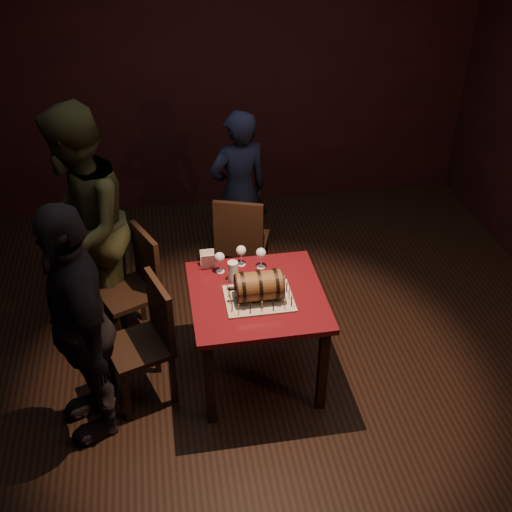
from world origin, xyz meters
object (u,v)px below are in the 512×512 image
object	(u,v)px
pint_of_ale	(233,272)
chair_left_rear	(137,282)
pub_table	(257,307)
person_back	(239,192)
person_left_rear	(82,228)
chair_left_front	(149,335)
chair_back	(241,240)
wine_glass_right	(261,254)
wine_glass_mid	(241,251)
person_left_front	(79,324)
barrel_cake	(259,286)
wine_glass_left	(220,258)

from	to	relation	value
pint_of_ale	chair_left_rear	bearing A→B (deg)	149.53
chair_left_rear	pint_of_ale	bearing A→B (deg)	-30.47
pub_table	person_back	size ratio (longest dim) A/B	0.61
pub_table	person_left_rear	world-z (taller)	person_left_rear
chair_left_rear	person_back	bearing A→B (deg)	43.69
chair_left_rear	chair_left_front	world-z (taller)	same
chair_back	chair_left_front	world-z (taller)	same
chair_left_front	wine_glass_right	bearing A→B (deg)	22.16
person_back	wine_glass_mid	bearing A→B (deg)	67.19
person_left_front	wine_glass_right	bearing A→B (deg)	97.14
wine_glass_right	chair_back	size ratio (longest dim) A/B	0.17
pub_table	chair_left_front	distance (m)	0.76
pint_of_ale	chair_back	xyz separation A→B (m)	(0.18, 0.84, -0.30)
wine_glass_right	chair_left_rear	bearing A→B (deg)	162.51
pint_of_ale	chair_left_front	xyz separation A→B (m)	(-0.61, -0.22, -0.30)
person_left_rear	person_left_front	size ratio (longest dim) A/B	1.09
barrel_cake	person_left_front	size ratio (longest dim) A/B	0.21
person_left_rear	person_left_front	world-z (taller)	person_left_rear
barrel_cake	wine_glass_mid	distance (m)	0.41
barrel_cake	person_left_front	distance (m)	1.16
chair_left_front	person_left_front	world-z (taller)	person_left_front
chair_left_front	person_left_front	xyz separation A→B (m)	(-0.39, -0.21, 0.33)
chair_left_front	person_left_rear	bearing A→B (deg)	117.63
wine_glass_right	person_back	size ratio (longest dim) A/B	0.11
chair_back	person_left_front	distance (m)	1.76
pub_table	wine_glass_mid	distance (m)	0.42
wine_glass_right	chair_left_rear	size ratio (longest dim) A/B	0.17
person_left_front	wine_glass_mid	bearing A→B (deg)	101.91
pub_table	pint_of_ale	xyz separation A→B (m)	(-0.14, 0.18, 0.18)
wine_glass_mid	chair_back	world-z (taller)	chair_back
wine_glass_right	chair_left_front	bearing A→B (deg)	-157.84
wine_glass_right	chair_left_rear	distance (m)	1.00
person_back	person_left_front	distance (m)	2.09
person_back	barrel_cake	bearing A→B (deg)	71.36
barrel_cake	wine_glass_mid	size ratio (longest dim) A/B	2.26
pub_table	barrel_cake	distance (m)	0.23
chair_left_rear	person_back	size ratio (longest dim) A/B	0.63
pint_of_ale	person_left_rear	bearing A→B (deg)	150.47
wine_glass_right	person_left_rear	size ratio (longest dim) A/B	0.09
wine_glass_left	wine_glass_right	size ratio (longest dim) A/B	1.00
wine_glass_mid	pint_of_ale	distance (m)	0.20
chair_left_front	person_left_rear	distance (m)	0.99
pint_of_ale	chair_left_front	bearing A→B (deg)	-160.30
chair_left_rear	person_back	world-z (taller)	person_back
wine_glass_mid	person_left_rear	distance (m)	1.19
wine_glass_right	wine_glass_left	bearing A→B (deg)	-178.82
barrel_cake	person_back	bearing A→B (deg)	86.78
wine_glass_left	chair_left_front	size ratio (longest dim) A/B	0.17
pint_of_ale	chair_back	world-z (taller)	chair_back
wine_glass_mid	person_back	world-z (taller)	person_back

